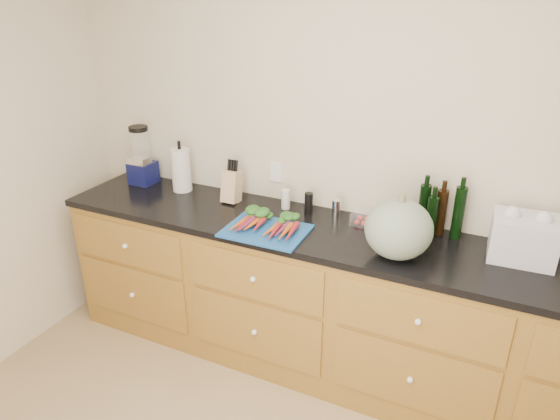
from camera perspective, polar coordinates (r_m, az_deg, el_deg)
The scene contains 15 objects.
wall_back at distance 2.93m, azimuth 10.54°, elevation 6.04°, with size 4.10×0.05×2.60m, color beige.
cabinets at distance 3.03m, azimuth 7.61°, elevation -11.21°, with size 3.60×0.64×0.90m.
countertop at distance 2.79m, azimuth 8.16°, elevation -3.27°, with size 3.64×0.62×0.04m, color black.
cutting_board at distance 2.79m, azimuth -1.62°, elevation -2.38°, with size 0.46×0.35×0.01m, color #174C93.
carrots at distance 2.81m, azimuth -1.24°, elevation -1.51°, with size 0.38×0.28×0.05m.
squash at distance 2.55m, azimuth 13.40°, elevation -2.13°, with size 0.34×0.34×0.30m, color slate.
blender_appliance at distance 3.56m, azimuth -15.56°, elevation 5.67°, with size 0.16×0.16×0.40m.
paper_towel at distance 3.37m, azimuth -11.23°, elevation 4.52°, with size 0.13×0.13×0.29m, color silver.
knife_block at distance 3.16m, azimuth -5.52°, elevation 2.71°, with size 0.10×0.10×0.20m, color tan.
grinder_salt at distance 3.06m, azimuth 0.66°, elevation 1.25°, with size 0.05×0.05×0.12m, color silver.
grinder_pepper at distance 3.00m, azimuth 3.30°, elevation 0.80°, with size 0.05×0.05×0.13m, color black.
canister_chrome at distance 2.95m, azimuth 6.43°, elevation 0.11°, with size 0.05×0.05×0.11m, color white.
tomato_box at distance 2.90m, azimuth 9.76°, elevation -0.98°, with size 0.15×0.12×0.07m, color white.
bottles at distance 2.83m, azimuth 17.72°, elevation -0.28°, with size 0.24×0.12×0.29m.
grocery_bag at distance 2.75m, azimuth 26.04°, elevation -2.94°, with size 0.30×0.24×0.22m, color white, non-canonical shape.
Camera 1 is at (0.69, -1.08, 2.19)m, focal length 32.00 mm.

